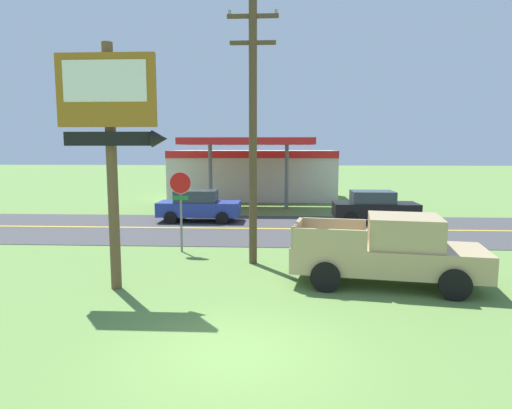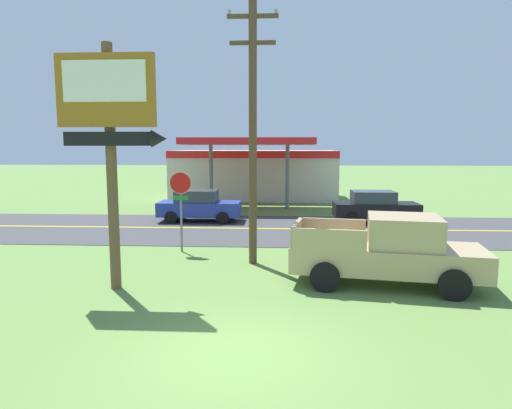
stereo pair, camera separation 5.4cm
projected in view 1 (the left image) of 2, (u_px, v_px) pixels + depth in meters
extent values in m
plane|color=#5B7F3D|center=(233.00, 354.00, 8.37)|extent=(180.00, 180.00, 0.00)
cube|color=#3D3D3F|center=(262.00, 229.00, 21.24)|extent=(140.00, 8.00, 0.02)
cube|color=gold|center=(262.00, 228.00, 21.24)|extent=(126.00, 0.20, 0.01)
cylinder|color=brown|center=(112.00, 169.00, 11.90)|extent=(0.28, 0.28, 6.50)
cube|color=#996019|center=(106.00, 90.00, 11.46)|extent=(2.56, 0.16, 1.85)
cube|color=white|center=(104.00, 81.00, 11.35)|extent=(2.15, 0.03, 1.04)
cube|color=black|center=(108.00, 139.00, 11.62)|extent=(2.31, 0.12, 0.36)
cone|color=black|center=(160.00, 139.00, 11.55)|extent=(0.40, 0.44, 0.44)
cylinder|color=slate|center=(181.00, 222.00, 16.48)|extent=(0.08, 0.08, 2.20)
cylinder|color=red|center=(180.00, 183.00, 16.27)|extent=(0.76, 0.03, 0.76)
cylinder|color=white|center=(180.00, 183.00, 16.29)|extent=(0.80, 0.01, 0.80)
cube|color=#19722D|center=(181.00, 198.00, 16.34)|extent=(0.56, 0.03, 0.14)
cylinder|color=brown|center=(253.00, 136.00, 14.44)|extent=(0.26, 0.26, 8.38)
cube|color=brown|center=(253.00, 16.00, 13.97)|extent=(1.61, 0.12, 0.12)
cube|color=brown|center=(253.00, 43.00, 14.07)|extent=(1.45, 0.12, 0.12)
cylinder|color=gray|center=(230.00, 12.00, 14.00)|extent=(0.10, 0.10, 0.14)
cylinder|color=gray|center=(276.00, 12.00, 13.92)|extent=(0.10, 0.10, 0.14)
cube|color=beige|center=(254.00, 174.00, 34.16)|extent=(12.00, 6.00, 3.60)
cube|color=red|center=(251.00, 154.00, 30.94)|extent=(12.00, 0.12, 0.50)
cube|color=red|center=(248.00, 141.00, 27.91)|extent=(8.00, 5.00, 0.40)
cylinder|color=slate|center=(210.00, 175.00, 28.30)|extent=(0.24, 0.24, 4.20)
cylinder|color=slate|center=(287.00, 175.00, 28.05)|extent=(0.24, 0.24, 4.20)
cube|color=tan|center=(386.00, 258.00, 12.55)|extent=(5.45, 2.77, 0.72)
cube|color=tan|center=(404.00, 231.00, 12.36)|extent=(2.17, 2.08, 0.84)
cube|color=#28333D|center=(438.00, 232.00, 12.17)|extent=(0.37, 1.65, 0.71)
cube|color=tan|center=(333.00, 228.00, 13.69)|extent=(1.94, 0.43, 0.56)
cube|color=tan|center=(330.00, 240.00, 11.90)|extent=(1.94, 0.43, 0.56)
cube|color=tan|center=(297.00, 232.00, 13.00)|extent=(0.42, 1.87, 0.56)
cylinder|color=black|center=(440.00, 265.00, 13.21)|extent=(0.83, 0.41, 0.80)
cylinder|color=black|center=(455.00, 284.00, 11.31)|extent=(0.83, 0.41, 0.80)
cylinder|color=black|center=(329.00, 259.00, 13.89)|extent=(0.83, 0.41, 0.80)
cylinder|color=black|center=(325.00, 277.00, 11.99)|extent=(0.83, 0.41, 0.80)
cube|color=black|center=(375.00, 210.00, 22.84)|extent=(4.20, 1.76, 0.72)
cube|color=#2D3842|center=(372.00, 197.00, 22.77)|extent=(2.10, 1.56, 0.60)
cylinder|color=black|center=(396.00, 214.00, 23.69)|extent=(0.64, 0.24, 0.64)
cylinder|color=black|center=(406.00, 220.00, 21.95)|extent=(0.64, 0.24, 0.64)
cylinder|color=black|center=(347.00, 214.00, 23.83)|extent=(0.64, 0.24, 0.64)
cylinder|color=black|center=(352.00, 219.00, 22.08)|extent=(0.64, 0.24, 0.64)
cube|color=#233893|center=(199.00, 209.00, 23.31)|extent=(4.20, 1.76, 0.72)
cube|color=#2D3842|center=(196.00, 196.00, 23.24)|extent=(2.10, 1.56, 0.60)
cylinder|color=black|center=(226.00, 213.00, 24.16)|extent=(0.64, 0.24, 0.64)
cylinder|color=black|center=(222.00, 218.00, 22.42)|extent=(0.64, 0.24, 0.64)
cylinder|color=black|center=(178.00, 213.00, 24.30)|extent=(0.64, 0.24, 0.64)
cylinder|color=black|center=(171.00, 218.00, 22.56)|extent=(0.64, 0.24, 0.64)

